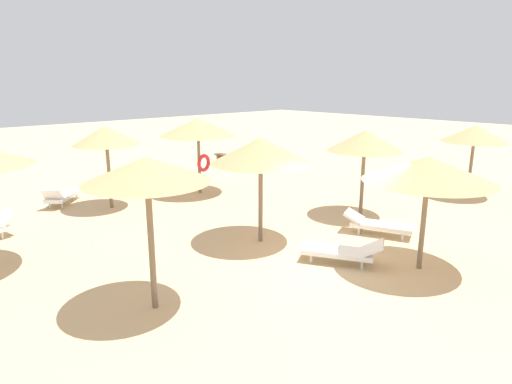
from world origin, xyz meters
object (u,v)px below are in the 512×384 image
(parasol_4, at_px, (475,134))
(lounger_2, at_px, (377,224))
(parasol_2, at_px, (428,170))
(bench_1, at_px, (227,157))
(parasol_6, at_px, (365,141))
(lounger_0, at_px, (61,196))
(parasol_5, at_px, (198,128))
(parasol_8, at_px, (147,171))
(parasol_3, at_px, (261,151))
(parasol_0, at_px, (106,136))
(lounger_3, at_px, (344,251))

(parasol_4, distance_m, lounger_2, 6.68)
(parasol_2, relative_size, bench_1, 1.88)
(parasol_4, height_order, bench_1, parasol_4)
(parasol_6, distance_m, lounger_0, 10.62)
(bench_1, bearing_deg, lounger_2, -108.89)
(parasol_2, distance_m, parasol_5, 9.37)
(parasol_2, bearing_deg, lounger_0, 109.89)
(parasol_4, bearing_deg, parasol_8, 176.98)
(bench_1, bearing_deg, parasol_8, -134.88)
(parasol_3, relative_size, parasol_8, 0.96)
(parasol_4, relative_size, parasol_6, 0.96)
(parasol_2, xyz_separation_m, parasol_6, (2.54, 3.32, 0.08))
(parasol_6, xyz_separation_m, parasol_8, (-8.02, -0.68, 0.26))
(parasol_5, height_order, parasol_6, parasol_5)
(parasol_4, bearing_deg, parasol_0, 143.75)
(lounger_3, bearing_deg, bench_1, 62.32)
(lounger_0, distance_m, bench_1, 9.55)
(parasol_0, distance_m, parasol_2, 10.20)
(parasol_3, distance_m, lounger_3, 3.32)
(parasol_6, distance_m, lounger_2, 2.81)
(parasol_0, xyz_separation_m, parasol_6, (5.52, -6.44, -0.05))
(parasol_6, relative_size, bench_1, 1.80)
(parasol_8, bearing_deg, parasol_2, -25.72)
(parasol_0, bearing_deg, lounger_2, -61.19)
(parasol_3, distance_m, parasol_5, 5.86)
(parasol_0, bearing_deg, parasol_3, -75.87)
(lounger_2, bearing_deg, parasol_5, 96.27)
(lounger_2, relative_size, bench_1, 1.30)
(parasol_5, bearing_deg, lounger_2, -83.73)
(parasol_0, xyz_separation_m, lounger_0, (-1.12, 1.58, -2.17))
(bench_1, bearing_deg, parasol_2, -111.30)
(parasol_8, xyz_separation_m, bench_1, (10.71, 10.76, -2.36))
(parasol_8, relative_size, lounger_3, 1.49)
(parasol_5, bearing_deg, parasol_2, -93.05)
(lounger_0, bearing_deg, parasol_2, -70.11)
(bench_1, bearing_deg, parasol_6, -104.92)
(parasol_8, xyz_separation_m, lounger_0, (1.38, 8.69, -2.38))
(lounger_2, bearing_deg, parasol_3, 146.09)
(lounger_2, distance_m, bench_1, 12.09)
(parasol_5, xyz_separation_m, parasol_8, (-5.98, -6.71, 0.16))
(parasol_5, bearing_deg, parasol_3, -109.84)
(lounger_2, distance_m, lounger_3, 2.45)
(parasol_3, xyz_separation_m, parasol_4, (9.16, -1.89, -0.14))
(parasol_5, bearing_deg, parasol_4, -45.91)
(parasol_2, distance_m, parasol_3, 4.12)
(lounger_0, relative_size, bench_1, 1.16)
(parasol_3, relative_size, parasol_4, 1.07)
(parasol_2, xyz_separation_m, lounger_3, (-1.08, 1.39, -2.06))
(parasol_2, relative_size, parasol_8, 0.98)
(parasol_6, relative_size, lounger_0, 1.56)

